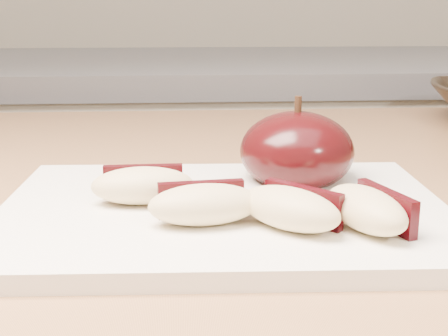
{
  "coord_description": "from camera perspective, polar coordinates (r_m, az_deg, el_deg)",
  "views": [
    {
      "loc": [
        -0.11,
        -0.03,
        1.04
      ],
      "look_at": [
        -0.08,
        0.37,
        0.94
      ],
      "focal_mm": 50.0,
      "sensor_mm": 36.0,
      "label": 1
    }
  ],
  "objects": [
    {
      "name": "back_cabinet",
      "position": [
        1.36,
        0.79,
        -10.06
      ],
      "size": [
        2.4,
        0.62,
        0.94
      ],
      "color": "silver",
      "rests_on": "ground"
    },
    {
      "name": "apple_wedge_b",
      "position": [
        0.38,
        -1.83,
        -3.29
      ],
      "size": [
        0.07,
        0.04,
        0.02
      ],
      "rotation": [
        0.0,
        0.0,
        0.11
      ],
      "color": "#DAC18A",
      "rests_on": "cutting_board"
    },
    {
      "name": "cutting_board",
      "position": [
        0.42,
        0.0,
        -4.09
      ],
      "size": [
        0.3,
        0.23,
        0.01
      ],
      "primitive_type": "cube",
      "rotation": [
        0.0,
        0.0,
        -0.04
      ],
      "color": "white",
      "rests_on": "island_counter"
    },
    {
      "name": "apple_wedge_c",
      "position": [
        0.37,
        6.13,
        -3.65
      ],
      "size": [
        0.07,
        0.07,
        0.02
      ],
      "rotation": [
        0.0,
        0.0,
        -0.8
      ],
      "color": "#DAC18A",
      "rests_on": "cutting_board"
    },
    {
      "name": "apple_half",
      "position": [
        0.47,
        6.66,
        1.53
      ],
      "size": [
        0.11,
        0.11,
        0.07
      ],
      "rotation": [
        0.0,
        0.0,
        0.3
      ],
      "color": "black",
      "rests_on": "cutting_board"
    },
    {
      "name": "apple_wedge_a",
      "position": [
        0.42,
        -7.44,
        -1.55
      ],
      "size": [
        0.07,
        0.04,
        0.02
      ],
      "rotation": [
        0.0,
        0.0,
        0.02
      ],
      "color": "#DAC18A",
      "rests_on": "cutting_board"
    },
    {
      "name": "apple_wedge_d",
      "position": [
        0.38,
        13.03,
        -3.66
      ],
      "size": [
        0.05,
        0.08,
        0.02
      ],
      "rotation": [
        0.0,
        0.0,
        -1.27
      ],
      "color": "#DAC18A",
      "rests_on": "cutting_board"
    }
  ]
}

